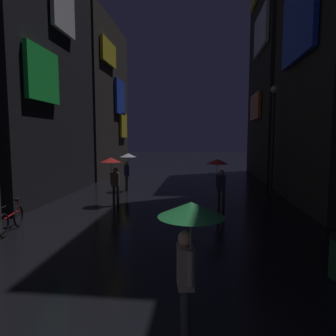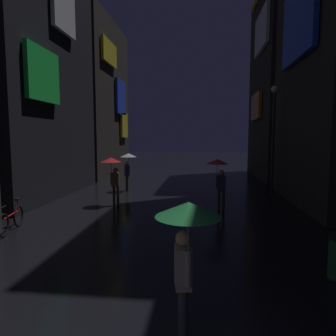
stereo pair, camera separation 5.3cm
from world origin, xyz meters
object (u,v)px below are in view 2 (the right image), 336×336
Objects in this scene: pedestrian_foreground_left_clear at (128,161)px; streetlamp_right_far at (273,128)px; bicycle_parked_at_storefront at (11,219)px; pedestrian_midstreet_left_red at (112,168)px; pedestrian_midstreet_centre_red at (219,170)px; pedestrian_far_right_green at (187,234)px.

pedestrian_foreground_left_clear is 0.38× the size of streetlamp_right_far.
pedestrian_foreground_left_clear reaches higher than bicycle_parked_at_storefront.
pedestrian_midstreet_centre_red is at bearing -4.76° from pedestrian_midstreet_left_red.
streetlamp_right_far reaches higher than pedestrian_foreground_left_clear.
pedestrian_far_right_green is at bearing -67.04° from pedestrian_midstreet_left_red.
pedestrian_midstreet_left_red is at bearing -86.73° from pedestrian_foreground_left_clear.
pedestrian_far_right_green reaches higher than bicycle_parked_at_storefront.
pedestrian_midstreet_left_red reaches higher than bicycle_parked_at_storefront.
pedestrian_far_right_green is 12.60m from streetlamp_right_far.
pedestrian_midstreet_centre_red is 5.02m from streetlamp_right_far.
pedestrian_far_right_green is 1.18× the size of bicycle_parked_at_storefront.
pedestrian_midstreet_centre_red is 0.38× the size of streetlamp_right_far.
pedestrian_midstreet_centre_red is at bearing -39.79° from pedestrian_foreground_left_clear.
pedestrian_foreground_left_clear is 12.76m from pedestrian_far_right_green.
streetlamp_right_far is at bearing -2.22° from pedestrian_foreground_left_clear.
pedestrian_midstreet_left_red is at bearing 61.16° from bicycle_parked_at_storefront.
bicycle_parked_at_storefront is 0.32× the size of streetlamp_right_far.
pedestrian_midstreet_left_red is 8.35m from streetlamp_right_far.
pedestrian_midstreet_left_red is 4.55m from pedestrian_midstreet_centre_red.
bicycle_parked_at_storefront is at bearing -118.84° from pedestrian_midstreet_left_red.
bicycle_parked_at_storefront is at bearing -104.57° from pedestrian_foreground_left_clear.
pedestrian_far_right_green is (3.64, -8.60, 0.00)m from pedestrian_midstreet_left_red.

